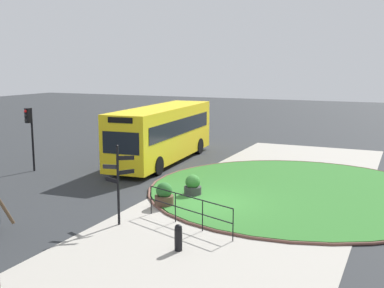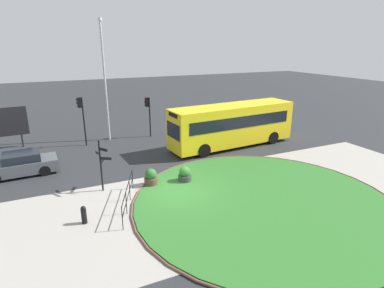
% 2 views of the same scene
% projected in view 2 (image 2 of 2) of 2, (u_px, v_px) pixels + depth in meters
% --- Properties ---
extents(ground, '(120.00, 120.00, 0.00)m').
position_uv_depth(ground, '(177.00, 192.00, 17.09)').
color(ground, '#282B2D').
extents(sidewalk_paving, '(32.00, 8.59, 0.02)m').
position_uv_depth(sidewalk_paving, '(190.00, 206.00, 15.61)').
color(sidewalk_paving, '#9E998E').
rests_on(sidewalk_paving, ground).
extents(grass_island, '(13.09, 13.09, 0.10)m').
position_uv_depth(grass_island, '(263.00, 201.00, 16.01)').
color(grass_island, '#2D6B28').
rests_on(grass_island, ground).
extents(grass_kerb_ring, '(13.40, 13.40, 0.11)m').
position_uv_depth(grass_kerb_ring, '(263.00, 201.00, 16.01)').
color(grass_kerb_ring, brown).
rests_on(grass_kerb_ring, ground).
extents(signpost_directional, '(0.68, 1.19, 2.92)m').
position_uv_depth(signpost_directional, '(101.00, 162.00, 16.79)').
color(signpost_directional, black).
rests_on(signpost_directional, ground).
extents(bollard_foreground, '(0.24, 0.24, 0.87)m').
position_uv_depth(bollard_foreground, '(84.00, 215.00, 13.98)').
color(bollard_foreground, black).
rests_on(bollard_foreground, ground).
extents(railing_grass_edge, '(1.48, 3.87, 1.12)m').
position_uv_depth(railing_grass_edge, '(128.00, 194.00, 15.33)').
color(railing_grass_edge, black).
rests_on(railing_grass_edge, ground).
extents(bus_yellow, '(10.29, 3.18, 3.25)m').
position_uv_depth(bus_yellow, '(232.00, 124.00, 24.27)').
color(bus_yellow, yellow).
rests_on(bus_yellow, ground).
extents(car_near_lane, '(4.33, 1.99, 1.40)m').
position_uv_depth(car_near_lane, '(20.00, 165.00, 19.17)').
color(car_near_lane, '#474C51').
rests_on(car_near_lane, ground).
extents(traffic_light_near, '(0.49, 0.29, 3.41)m').
position_uv_depth(traffic_light_near, '(148.00, 108.00, 26.52)').
color(traffic_light_near, black).
rests_on(traffic_light_near, ground).
extents(traffic_light_far, '(0.49, 0.27, 3.82)m').
position_uv_depth(traffic_light_far, '(81.00, 111.00, 24.07)').
color(traffic_light_far, black).
rests_on(traffic_light_far, ground).
extents(lamppost_tall, '(0.32, 0.32, 9.58)m').
position_uv_depth(lamppost_tall, '(105.00, 78.00, 24.93)').
color(lamppost_tall, '#B7B7BC').
rests_on(lamppost_tall, ground).
extents(planter_near_signpost, '(0.76, 0.76, 0.97)m').
position_uv_depth(planter_near_signpost, '(185.00, 175.00, 18.20)').
color(planter_near_signpost, '#383838').
rests_on(planter_near_signpost, ground).
extents(planter_kerbside, '(0.77, 0.77, 1.01)m').
position_uv_depth(planter_kerbside, '(151.00, 178.00, 17.76)').
color(planter_kerbside, brown).
rests_on(planter_kerbside, ground).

